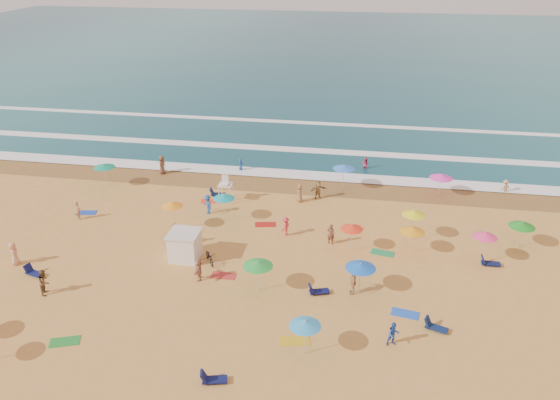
# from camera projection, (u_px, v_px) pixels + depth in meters

# --- Properties ---
(ground) EXTENTS (220.00, 220.00, 0.00)m
(ground) POSITION_uv_depth(u_px,v_px,m) (231.00, 249.00, 41.07)
(ground) COLOR gold
(ground) RESTS_ON ground
(ocean) EXTENTS (220.00, 140.00, 0.18)m
(ocean) POSITION_uv_depth(u_px,v_px,m) (328.00, 50.00, 115.89)
(ocean) COLOR #0C4756
(ocean) RESTS_ON ground
(wet_sand) EXTENTS (220.00, 220.00, 0.00)m
(wet_sand) POSITION_uv_depth(u_px,v_px,m) (263.00, 183.00, 52.20)
(wet_sand) COLOR olive
(wet_sand) RESTS_ON ground
(surf_foam) EXTENTS (200.00, 18.70, 0.05)m
(surf_foam) POSITION_uv_depth(u_px,v_px,m) (278.00, 151.00, 60.01)
(surf_foam) COLOR white
(surf_foam) RESTS_ON ground
(cabana) EXTENTS (2.00, 2.00, 2.00)m
(cabana) POSITION_uv_depth(u_px,v_px,m) (185.00, 246.00, 39.49)
(cabana) COLOR white
(cabana) RESTS_ON ground
(cabana_roof) EXTENTS (2.20, 2.20, 0.12)m
(cabana_roof) POSITION_uv_depth(u_px,v_px,m) (184.00, 233.00, 39.03)
(cabana_roof) COLOR silver
(cabana_roof) RESTS_ON cabana
(bicycle) EXTENTS (1.47, 1.87, 0.95)m
(bicycle) POSITION_uv_depth(u_px,v_px,m) (210.00, 257.00, 39.17)
(bicycle) COLOR black
(bicycle) RESTS_ON ground
(lifeguard_stand) EXTENTS (1.20, 1.20, 2.10)m
(lifeguard_stand) POSITION_uv_depth(u_px,v_px,m) (226.00, 190.00, 48.28)
(lifeguard_stand) COLOR white
(lifeguard_stand) RESTS_ON ground
(beach_umbrellas) EXTENTS (52.51, 28.66, 0.77)m
(beach_umbrellas) POSITION_uv_depth(u_px,v_px,m) (274.00, 225.00, 40.14)
(beach_umbrellas) COLOR #347AEC
(beach_umbrellas) RESTS_ON ground
(loungers) EXTENTS (45.19, 24.28, 0.34)m
(loungers) POSITION_uv_depth(u_px,v_px,m) (285.00, 281.00, 36.90)
(loungers) COLOR #0F164E
(loungers) RESTS_ON ground
(towels) EXTENTS (38.82, 20.93, 0.03)m
(towels) POSITION_uv_depth(u_px,v_px,m) (216.00, 259.00, 39.75)
(towels) COLOR #E04B1C
(towels) RESTS_ON ground
(beachgoers) EXTENTS (38.13, 27.64, 2.13)m
(beachgoers) POSITION_uv_depth(u_px,v_px,m) (248.00, 218.00, 43.86)
(beachgoers) COLOR #214C9E
(beachgoers) RESTS_ON ground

